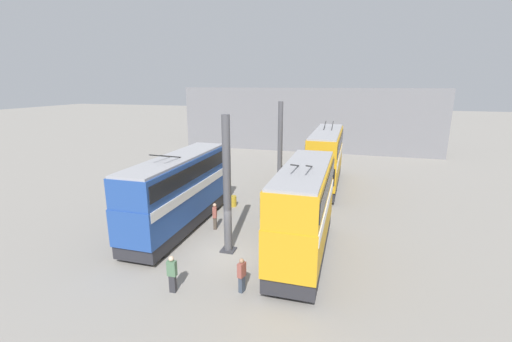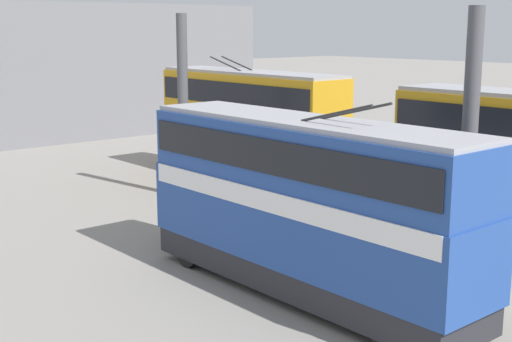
{
  "view_description": "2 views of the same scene",
  "coord_description": "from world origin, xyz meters",
  "px_view_note": "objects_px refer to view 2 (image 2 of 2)",
  "views": [
    {
      "loc": [
        -16.53,
        -6.51,
        9.38
      ],
      "look_at": [
        9.27,
        0.9,
        2.5
      ],
      "focal_mm": 24.0,
      "sensor_mm": 36.0,
      "label": 1
    },
    {
      "loc": [
        -10.68,
        17.28,
        7.22
      ],
      "look_at": [
        7.97,
        1.31,
        2.27
      ],
      "focal_mm": 50.0,
      "sensor_mm": 36.0,
      "label": 2
    }
  ],
  "objects_px": {
    "oil_drum": "(246,230)",
    "person_aisle_midway": "(269,189)",
    "person_by_right_row": "(350,242)",
    "bus_left_far": "(250,119)",
    "bus_right_near": "(305,197)"
  },
  "relations": [
    {
      "from": "bus_left_far",
      "to": "oil_drum",
      "type": "relative_size",
      "value": 13.2
    },
    {
      "from": "person_aisle_midway",
      "to": "person_by_right_row",
      "type": "bearing_deg",
      "value": 20.97
    },
    {
      "from": "bus_left_far",
      "to": "oil_drum",
      "type": "bearing_deg",
      "value": 139.14
    },
    {
      "from": "bus_right_near",
      "to": "person_by_right_row",
      "type": "height_order",
      "value": "bus_right_near"
    },
    {
      "from": "bus_left_far",
      "to": "person_by_right_row",
      "type": "relative_size",
      "value": 6.04
    },
    {
      "from": "person_aisle_midway",
      "to": "person_by_right_row",
      "type": "xyz_separation_m",
      "value": [
        -6.84,
        2.82,
        -0.01
      ]
    },
    {
      "from": "oil_drum",
      "to": "person_aisle_midway",
      "type": "bearing_deg",
      "value": -53.04
    },
    {
      "from": "person_aisle_midway",
      "to": "bus_left_far",
      "type": "bearing_deg",
      "value": -169.5
    },
    {
      "from": "bus_right_near",
      "to": "oil_drum",
      "type": "bearing_deg",
      "value": -21.85
    },
    {
      "from": "person_aisle_midway",
      "to": "oil_drum",
      "type": "height_order",
      "value": "person_aisle_midway"
    },
    {
      "from": "bus_left_far",
      "to": "person_aisle_midway",
      "type": "bearing_deg",
      "value": 147.13
    },
    {
      "from": "bus_left_far",
      "to": "person_aisle_midway",
      "type": "xyz_separation_m",
      "value": [
        -5.08,
        3.28,
        -2.02
      ]
    },
    {
      "from": "bus_right_near",
      "to": "person_aisle_midway",
      "type": "bearing_deg",
      "value": -35.32
    },
    {
      "from": "oil_drum",
      "to": "bus_left_far",
      "type": "bearing_deg",
      "value": -40.86
    },
    {
      "from": "bus_right_near",
      "to": "person_aisle_midway",
      "type": "xyz_separation_m",
      "value": [
        7.22,
        -5.12,
        -1.81
      ]
    }
  ]
}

